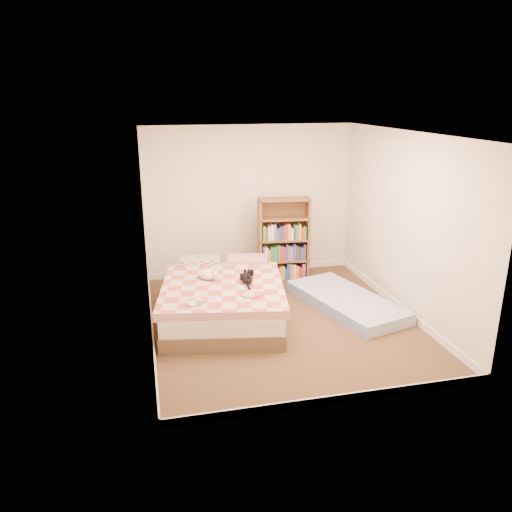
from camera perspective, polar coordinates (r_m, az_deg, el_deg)
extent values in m
cube|color=#43311C|center=(6.91, 2.96, -7.33)|extent=(3.50, 4.00, 0.01)
cube|color=white|center=(6.26, 3.33, 13.82)|extent=(3.50, 4.00, 0.01)
cube|color=beige|center=(8.36, -0.69, 6.24)|extent=(3.50, 0.01, 2.50)
cube|color=beige|center=(4.68, 9.94, -3.61)|extent=(3.50, 0.01, 2.50)
cube|color=beige|center=(6.23, -12.53, 1.70)|extent=(0.01, 4.00, 2.50)
cube|color=beige|center=(7.15, 16.76, 3.45)|extent=(0.01, 4.00, 2.50)
cube|color=white|center=(8.67, -0.65, -1.55)|extent=(3.50, 0.02, 0.10)
cube|color=white|center=(5.25, 9.17, -15.85)|extent=(3.50, 0.02, 0.10)
cube|color=white|center=(6.66, -11.74, -8.25)|extent=(0.02, 4.00, 0.10)
cube|color=white|center=(7.52, 15.87, -5.43)|extent=(0.02, 4.00, 0.10)
cube|color=white|center=(7.75, 14.60, -2.62)|extent=(0.03, 0.09, 0.13)
cube|color=brown|center=(7.02, -3.74, -6.05)|extent=(1.90, 2.43, 0.20)
cube|color=silver|center=(6.93, -3.78, -4.48)|extent=(1.86, 2.38, 0.22)
cube|color=#C35648|center=(6.87, -3.81, -3.21)|extent=(1.90, 2.05, 0.11)
cube|color=slate|center=(7.59, -7.53, -1.00)|extent=(0.66, 0.48, 0.16)
cube|color=#C35648|center=(7.68, -2.16, -0.61)|extent=(0.66, 0.48, 0.16)
cube|color=brown|center=(8.05, 0.46, 1.67)|extent=(0.07, 0.28, 1.38)
cube|color=brown|center=(8.26, 5.79, 2.01)|extent=(0.07, 0.28, 1.38)
cube|color=brown|center=(8.26, 2.91, 2.08)|extent=(0.83, 0.11, 1.38)
cube|color=brown|center=(8.36, 3.08, -2.58)|extent=(0.85, 0.36, 0.03)
cube|color=brown|center=(8.14, 3.16, 1.91)|extent=(0.85, 0.36, 0.03)
cube|color=brown|center=(7.98, 3.24, 6.47)|extent=(0.85, 0.36, 0.03)
cube|color=#7A9ACC|center=(7.39, 10.26, -5.15)|extent=(1.33, 2.05, 0.17)
ellipsoid|color=black|center=(6.76, -1.06, -2.56)|extent=(0.29, 0.37, 0.11)
sphere|color=black|center=(6.92, -1.38, -1.96)|extent=(0.14, 0.14, 0.10)
cone|color=black|center=(6.93, -1.68, -1.56)|extent=(0.05, 0.05, 0.04)
cone|color=black|center=(6.94, -1.19, -1.52)|extent=(0.05, 0.05, 0.04)
cylinder|color=black|center=(6.58, 0.09, -3.41)|extent=(0.12, 0.18, 0.04)
ellipsoid|color=white|center=(6.91, -5.49, -2.05)|extent=(0.27, 0.30, 0.13)
sphere|color=white|center=(6.84, -4.75, -2.13)|extent=(0.12, 0.12, 0.11)
sphere|color=white|center=(6.81, -4.38, -2.31)|extent=(0.05, 0.05, 0.05)
sphere|color=white|center=(6.95, -6.46, -2.10)|extent=(0.07, 0.07, 0.06)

